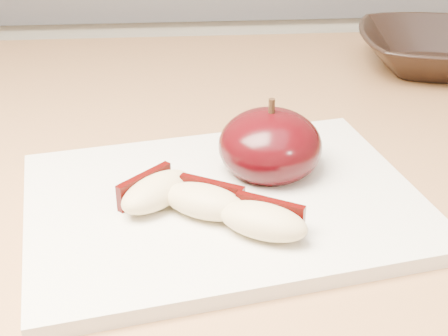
{
  "coord_description": "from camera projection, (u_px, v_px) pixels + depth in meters",
  "views": [
    {
      "loc": [
        -0.0,
        -0.03,
        1.16
      ],
      "look_at": [
        0.03,
        0.38,
        0.94
      ],
      "focal_mm": 50.0,
      "sensor_mm": 36.0,
      "label": 1
    }
  ],
  "objects": [
    {
      "name": "apple_wedge_a",
      "position": [
        155.0,
        191.0,
        0.46
      ],
      "size": [
        0.07,
        0.07,
        0.02
      ],
      "rotation": [
        0.0,
        0.0,
        0.78
      ],
      "color": "tan",
      "rests_on": "cutting_board"
    },
    {
      "name": "bowl",
      "position": [
        435.0,
        50.0,
        0.75
      ],
      "size": [
        0.21,
        0.21,
        0.04
      ],
      "primitive_type": "imported",
      "rotation": [
        0.0,
        0.0,
        -0.14
      ],
      "color": "black",
      "rests_on": "island_counter"
    },
    {
      "name": "apple_wedge_b",
      "position": [
        205.0,
        200.0,
        0.45
      ],
      "size": [
        0.07,
        0.06,
        0.02
      ],
      "rotation": [
        0.0,
        0.0,
        -0.5
      ],
      "color": "tan",
      "rests_on": "cutting_board"
    },
    {
      "name": "apple_wedge_c",
      "position": [
        264.0,
        220.0,
        0.43
      ],
      "size": [
        0.07,
        0.06,
        0.02
      ],
      "rotation": [
        0.0,
        0.0,
        -0.51
      ],
      "color": "tan",
      "rests_on": "cutting_board"
    },
    {
      "name": "cutting_board",
      "position": [
        224.0,
        203.0,
        0.48
      ],
      "size": [
        0.33,
        0.27,
        0.01
      ],
      "primitive_type": "cube",
      "rotation": [
        0.0,
        0.0,
        0.19
      ],
      "color": "beige",
      "rests_on": "island_counter"
    },
    {
      "name": "apple_half",
      "position": [
        270.0,
        146.0,
        0.51
      ],
      "size": [
        0.11,
        0.11,
        0.07
      ],
      "rotation": [
        0.0,
        0.0,
        0.43
      ],
      "color": "black",
      "rests_on": "cutting_board"
    },
    {
      "name": "back_cabinet",
      "position": [
        185.0,
        170.0,
        1.41
      ],
      "size": [
        2.4,
        0.62,
        0.94
      ],
      "color": "silver",
      "rests_on": "ground"
    }
  ]
}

